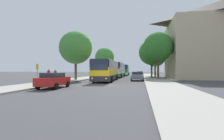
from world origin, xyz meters
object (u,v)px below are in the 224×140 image
parked_car_left_curb (54,80)px  parked_car_right_near (137,76)px  tree_left_near (105,57)px  tree_right_far (158,47)px  tree_left_far (76,48)px  bus_stop_sign (37,71)px  pedestrian_waiting_near (49,76)px  tree_right_mid (155,56)px  bus_rear (125,70)px  parked_car_right_far (140,74)px  bus_middle (118,70)px  pedestrian_waiting_far (55,76)px  tree_right_near (152,52)px  bus_front (106,70)px

parked_car_left_curb → parked_car_right_near: bearing=59.1°
tree_left_near → tree_right_far: size_ratio=0.94×
tree_left_far → parked_car_left_curb: bearing=-78.1°
parked_car_left_curb → bus_stop_sign: bearing=140.2°
pedestrian_waiting_near → tree_right_mid: 30.79m
parked_car_left_curb → pedestrian_waiting_near: (-3.07, 4.52, 0.25)m
bus_rear → parked_car_right_near: (4.84, -29.23, -1.06)m
pedestrian_waiting_near → tree_right_far: tree_right_far is taller
parked_car_right_far → pedestrian_waiting_near: pedestrian_waiting_near is taller
bus_middle → bus_stop_sign: 24.28m
tree_left_far → tree_right_far: size_ratio=0.92×
pedestrian_waiting_near → pedestrian_waiting_far: 0.92m
tree_right_near → tree_right_far: size_ratio=0.95×
parked_car_left_curb → tree_right_mid: bearing=67.9°
bus_front → tree_left_far: bearing=169.1°
parked_car_right_near → tree_left_far: 11.35m
tree_left_far → tree_left_near: bearing=89.5°
bus_middle → tree_left_near: tree_left_near is taller
bus_middle → parked_car_right_near: bus_middle is taller
tree_left_far → tree_right_far: tree_right_far is taller
pedestrian_waiting_near → pedestrian_waiting_far: bearing=69.3°
bus_front → parked_car_right_far: (5.04, 20.59, -0.97)m
pedestrian_waiting_far → tree_left_near: bearing=-174.1°
bus_middle → tree_left_near: size_ratio=1.44×
bus_middle → pedestrian_waiting_far: 22.38m
pedestrian_waiting_far → tree_left_near: 30.87m
tree_right_near → tree_right_mid: (1.29, 6.82, -0.32)m
pedestrian_waiting_near → parked_car_right_near: bearing=113.8°
parked_car_left_curb → tree_right_near: (10.57, 24.27, 4.91)m
tree_left_near → tree_right_mid: 14.79m
bus_rear → tree_left_near: tree_left_near is taller
parked_car_right_far → pedestrian_waiting_far: size_ratio=2.69×
tree_right_far → parked_car_right_far: bearing=104.5°
parked_car_right_far → pedestrian_waiting_far: (-10.05, -27.69, 0.23)m
parked_car_left_curb → tree_left_far: (-2.61, 12.42, 4.74)m
pedestrian_waiting_far → tree_right_near: bearing=152.7°
pedestrian_waiting_far → tree_left_near: size_ratio=0.20×
tree_right_mid → tree_right_near: bearing=-100.7°
parked_car_right_near → parked_car_right_far: size_ratio=0.91×
bus_rear → tree_right_mid: (9.05, -11.59, 3.54)m
parked_car_right_far → tree_left_far: (-10.51, -19.72, 4.77)m
bus_stop_sign → tree_right_near: 26.00m
bus_front → bus_rear: (-0.05, 31.14, 0.11)m
bus_front → parked_car_left_curb: 11.93m
bus_middle → tree_left_far: size_ratio=1.46×
pedestrian_waiting_far → bus_front: bearing=150.2°
bus_stop_sign → parked_car_right_near: bearing=43.6°
parked_car_right_far → tree_right_near: tree_right_near is taller
pedestrian_waiting_far → tree_right_far: tree_right_far is taller
pedestrian_waiting_far → bus_stop_sign: bearing=-34.6°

